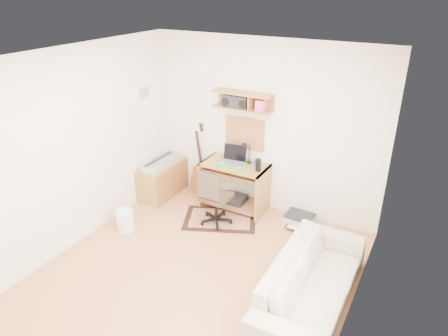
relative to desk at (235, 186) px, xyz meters
The scene contains 22 objects.
floor 1.80m from the desk, 79.11° to the right, with size 3.60×4.00×0.01m, color tan.
ceiling 2.84m from the desk, 79.11° to the right, with size 3.60×4.00×0.01m, color white.
back_wall 1.02m from the desk, 40.15° to the left, with size 3.60×0.01×2.60m, color white.
left_wall 2.45m from the desk, 130.50° to the right, with size 0.01×4.00×2.60m, color white.
right_wall 2.90m from the desk, 38.91° to the right, with size 0.01×4.00×2.60m, color white.
wall_shelf 1.33m from the desk, 77.99° to the left, with size 0.90×0.25×0.26m, color #A37839.
cork_board 0.84m from the desk, 82.87° to the left, with size 0.64×0.03×0.49m, color tan.
wall_photo 1.99m from the desk, behind, with size 0.02×0.20×0.15m, color #4C8CBF.
desk is the anchor object (origin of this frame).
laptop 0.51m from the desk, 151.89° to the right, with size 0.36×0.36×0.27m, color silver, non-canonical shape.
speaker 0.62m from the desk, ahead, with size 0.08×0.08×0.19m, color black.
desk_lamp 0.58m from the desk, 39.76° to the left, with size 0.11×0.11×0.33m, color black, non-canonical shape.
pencil_cup 0.54m from the desk, 17.82° to the left, with size 0.07×0.07×0.10m, color #313E93.
boombox 1.31m from the desk, 112.42° to the left, with size 0.38×0.17×0.20m, color black.
rug 0.57m from the desk, 92.44° to the right, with size 1.07×0.71×0.01m, color tan.
task_chair 0.54m from the desk, 92.84° to the right, with size 0.45×0.45×0.88m, color #382C21, non-canonical shape.
cabinet 1.26m from the desk, behind, with size 0.40×0.90×0.55m, color #A37839.
music_keyboard 1.28m from the desk, behind, with size 0.25×0.81×0.07m, color #B2B5BA.
guitar 0.79m from the desk, 169.74° to the left, with size 0.32×0.20×1.21m, color #9B5D2F, non-canonical shape.
waste_basket 1.72m from the desk, 129.05° to the right, with size 0.26×0.26×0.31m, color white.
printer 1.11m from the desk, ahead, with size 0.42×0.33×0.16m, color #A5A8AA.
sofa 2.25m from the desk, 40.50° to the right, with size 1.98×0.58×0.77m, color #C1B599.
Camera 1 is at (2.24, -3.31, 3.31)m, focal length 32.86 mm.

